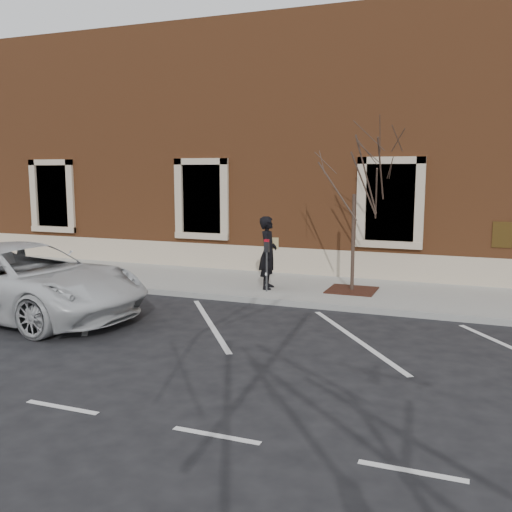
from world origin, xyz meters
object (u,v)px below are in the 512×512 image
at_px(man, 268,253).
at_px(white_truck, 22,280).
at_px(sapling, 355,167).
at_px(parking_meter, 267,255).

relative_size(man, white_truck, 0.33).
xyz_separation_m(sapling, white_truck, (-6.60, -4.79, -2.57)).
height_order(sapling, white_truck, sapling).
distance_m(parking_meter, white_truck, 5.96).
distance_m(man, sapling, 3.20).
height_order(man, white_truck, man).
xyz_separation_m(man, white_truck, (-4.42, -4.27, -0.30)).
relative_size(parking_meter, white_truck, 0.23).
bearing_deg(sapling, parking_meter, -156.46).
height_order(parking_meter, white_truck, white_truck).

